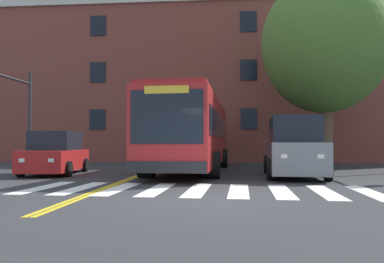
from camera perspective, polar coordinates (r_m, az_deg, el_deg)
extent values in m
plane|color=#303033|center=(8.68, 1.11, -10.29)|extent=(120.00, 120.00, 0.00)
cube|color=white|center=(11.76, -21.66, -7.91)|extent=(0.68, 3.11, 0.01)
cube|color=white|center=(11.26, -16.62, -8.24)|extent=(0.68, 3.11, 0.01)
cube|color=white|center=(10.85, -11.15, -8.53)|extent=(0.68, 3.11, 0.01)
cube|color=white|center=(10.55, -5.30, -8.76)|extent=(0.68, 3.11, 0.01)
cube|color=white|center=(10.35, 0.84, -8.89)|extent=(0.68, 3.11, 0.01)
cube|color=white|center=(10.28, 7.15, -8.93)|extent=(0.68, 3.11, 0.01)
cube|color=white|center=(10.33, 13.46, -8.86)|extent=(0.68, 3.11, 0.01)
cube|color=white|center=(10.50, 19.64, -8.69)|extent=(0.68, 3.11, 0.01)
cube|color=white|center=(10.79, 25.55, -8.43)|extent=(0.68, 3.11, 0.01)
cube|color=gold|center=(24.50, -3.26, -4.79)|extent=(0.12, 36.00, 0.01)
cube|color=gold|center=(24.48, -2.89, -4.80)|extent=(0.12, 36.00, 0.01)
cube|color=#B22323|center=(17.40, 0.06, -0.20)|extent=(3.18, 11.88, 2.81)
cube|color=black|center=(17.28, 4.30, 0.75)|extent=(0.59, 10.81, 1.01)
cube|color=black|center=(17.63, -4.10, 0.70)|extent=(0.59, 10.81, 1.01)
cube|color=black|center=(11.61, -3.91, 2.27)|extent=(2.30, 0.15, 1.69)
cube|color=yellow|center=(11.70, -3.91, 6.40)|extent=(1.41, 0.10, 0.24)
cube|color=#232326|center=(11.58, -3.96, -5.46)|extent=(2.51, 0.23, 0.36)
cube|color=maroon|center=(17.50, 0.06, 4.67)|extent=(3.00, 11.41, 0.16)
cylinder|color=black|center=(13.65, 3.08, -5.11)|extent=(0.61, 1.02, 0.99)
cylinder|color=black|center=(14.07, -6.95, -5.00)|extent=(0.61, 1.02, 0.99)
cylinder|color=black|center=(19.93, 4.60, -4.06)|extent=(0.61, 1.02, 0.99)
cylinder|color=black|center=(20.21, -2.37, -4.04)|extent=(0.61, 1.02, 0.99)
cube|color=#AD1E1E|center=(16.63, -20.06, -4.11)|extent=(2.21, 4.31, 0.83)
cube|color=black|center=(16.65, -19.98, -1.34)|extent=(1.82, 2.44, 0.77)
cube|color=white|center=(14.48, -20.68, -4.13)|extent=(0.20, 0.06, 0.14)
cube|color=white|center=(14.85, -24.52, -4.02)|extent=(0.20, 0.06, 0.14)
cylinder|color=black|center=(15.15, -18.37, -5.43)|extent=(0.29, 0.62, 0.60)
cylinder|color=black|center=(15.76, -24.65, -5.21)|extent=(0.29, 0.62, 0.60)
cylinder|color=black|center=(17.62, -15.98, -4.93)|extent=(0.29, 0.62, 0.60)
cylinder|color=black|center=(18.14, -21.49, -4.78)|extent=(0.29, 0.62, 0.60)
cube|color=slate|center=(14.92, 15.22, -3.75)|extent=(2.25, 5.15, 1.10)
cube|color=black|center=(14.97, 15.17, 0.22)|extent=(1.92, 3.23, 0.98)
cube|color=white|center=(12.49, 19.05, -3.61)|extent=(0.20, 0.05, 0.14)
cube|color=white|center=(12.34, 13.86, -3.67)|extent=(0.20, 0.05, 0.14)
cylinder|color=black|center=(13.54, 20.02, -5.51)|extent=(0.28, 0.77, 0.76)
cylinder|color=black|center=(13.31, 11.81, -5.65)|extent=(0.28, 0.77, 0.76)
cylinder|color=black|center=(16.61, 17.97, -4.83)|extent=(0.28, 0.77, 0.76)
cylinder|color=black|center=(16.42, 11.29, -4.92)|extent=(0.28, 0.77, 0.76)
cube|color=white|center=(27.75, 0.01, -3.26)|extent=(1.99, 3.76, 0.83)
cube|color=black|center=(27.77, 0.02, -1.61)|extent=(1.72, 2.11, 0.76)
cube|color=white|center=(25.88, 1.09, -3.18)|extent=(0.20, 0.05, 0.14)
cube|color=white|center=(25.91, -1.28, -3.18)|extent=(0.20, 0.05, 0.14)
cylinder|color=black|center=(26.61, 1.92, -3.92)|extent=(0.25, 0.61, 0.60)
cylinder|color=black|center=(26.66, -2.02, -3.91)|extent=(0.25, 0.61, 0.60)
cylinder|color=black|center=(28.88, 1.90, -3.75)|extent=(0.25, 0.61, 0.60)
cylinder|color=black|center=(28.93, -1.74, -3.75)|extent=(0.25, 0.61, 0.60)
cylinder|color=#28282D|center=(19.25, -23.51, 1.39)|extent=(0.16, 0.16, 4.61)
cylinder|color=#28282D|center=(18.13, -25.85, 7.32)|extent=(0.17, 3.06, 0.11)
cylinder|color=brown|center=(20.41, 19.66, -0.53)|extent=(0.73, 0.73, 3.39)
ellipsoid|color=#4C752D|center=(21.05, 19.52, 12.53)|extent=(6.60, 6.98, 7.21)
cube|color=brown|center=(30.38, -1.82, 6.81)|extent=(38.77, 9.56, 11.66)
cube|color=black|center=(26.54, -14.22, 1.78)|extent=(1.10, 0.06, 1.40)
cube|color=black|center=(25.14, 8.66, 1.94)|extent=(1.10, 0.06, 1.40)
cube|color=black|center=(26.94, -14.17, 8.73)|extent=(1.10, 0.06, 1.40)
cube|color=black|center=(25.56, 8.63, 9.27)|extent=(1.10, 0.06, 1.40)
cube|color=black|center=(27.72, -14.12, 15.38)|extent=(1.10, 0.06, 1.40)
cube|color=black|center=(26.38, 8.59, 16.24)|extent=(1.10, 0.06, 1.40)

